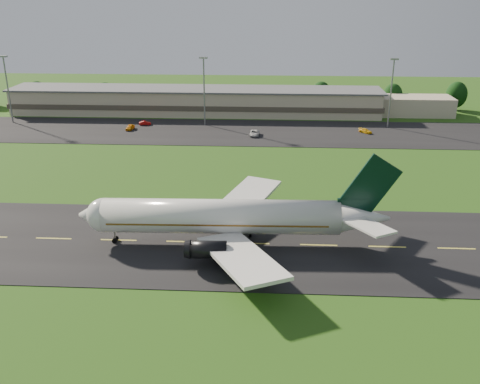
# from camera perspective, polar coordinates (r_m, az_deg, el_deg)

# --- Properties ---
(ground) EXTENTS (360.00, 360.00, 0.00)m
(ground) POSITION_cam_1_polar(r_m,az_deg,el_deg) (91.18, -12.81, -5.08)
(ground) COLOR #214611
(ground) RESTS_ON ground
(taxiway) EXTENTS (220.00, 30.00, 0.10)m
(taxiway) POSITION_cam_1_polar(r_m,az_deg,el_deg) (91.15, -12.82, -5.05)
(taxiway) COLOR black
(taxiway) RESTS_ON ground
(apron) EXTENTS (260.00, 30.00, 0.10)m
(apron) POSITION_cam_1_polar(r_m,az_deg,el_deg) (157.49, -5.92, 6.46)
(apron) COLOR black
(apron) RESTS_ON ground
(airliner) EXTENTS (51.28, 42.17, 15.57)m
(airliner) POSITION_cam_1_polar(r_m,az_deg,el_deg) (86.10, -1.48, -2.71)
(airliner) COLOR white
(airliner) RESTS_ON ground
(terminal) EXTENTS (145.00, 16.00, 8.40)m
(terminal) POSITION_cam_1_polar(r_m,az_deg,el_deg) (179.18, -2.72, 9.61)
(terminal) COLOR #C5B496
(terminal) RESTS_ON ground
(light_mast_west) EXTENTS (2.40, 1.20, 20.35)m
(light_mast_west) POSITION_cam_1_polar(r_m,az_deg,el_deg) (179.36, -23.62, 10.77)
(light_mast_west) COLOR gray
(light_mast_west) RESTS_ON ground
(light_mast_centre) EXTENTS (2.40, 1.20, 20.35)m
(light_mast_centre) POSITION_cam_1_polar(r_m,az_deg,el_deg) (161.94, -3.86, 11.51)
(light_mast_centre) COLOR gray
(light_mast_centre) RESTS_ON ground
(light_mast_east) EXTENTS (2.40, 1.20, 20.35)m
(light_mast_east) POSITION_cam_1_polar(r_m,az_deg,el_deg) (164.61, 15.88, 10.93)
(light_mast_east) COLOR gray
(light_mast_east) RESTS_ON ground
(tree_line) EXTENTS (198.61, 8.76, 9.65)m
(tree_line) POSITION_cam_1_polar(r_m,az_deg,el_deg) (187.80, 5.94, 10.30)
(tree_line) COLOR black
(tree_line) RESTS_ON ground
(service_vehicle_a) EXTENTS (2.14, 4.51, 1.49)m
(service_vehicle_a) POSITION_cam_1_polar(r_m,az_deg,el_deg) (161.47, -11.64, 6.79)
(service_vehicle_a) COLOR orange
(service_vehicle_a) RESTS_ON apron
(service_vehicle_b) EXTENTS (3.77, 1.85, 1.19)m
(service_vehicle_b) POSITION_cam_1_polar(r_m,az_deg,el_deg) (166.27, -10.09, 7.25)
(service_vehicle_b) COLOR #AB0C0B
(service_vehicle_b) RESTS_ON apron
(service_vehicle_c) EXTENTS (2.69, 5.45, 1.49)m
(service_vehicle_c) POSITION_cam_1_polar(r_m,az_deg,el_deg) (151.64, 1.56, 6.30)
(service_vehicle_c) COLOR silver
(service_vehicle_c) RESTS_ON apron
(service_vehicle_d) EXTENTS (4.00, 4.15, 1.19)m
(service_vehicle_d) POSITION_cam_1_polar(r_m,az_deg,el_deg) (158.69, 13.23, 6.36)
(service_vehicle_d) COLOR #EEB00E
(service_vehicle_d) RESTS_ON apron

